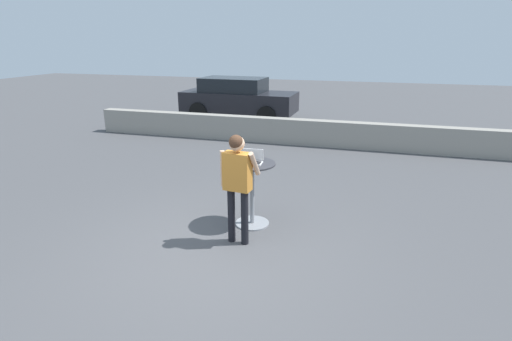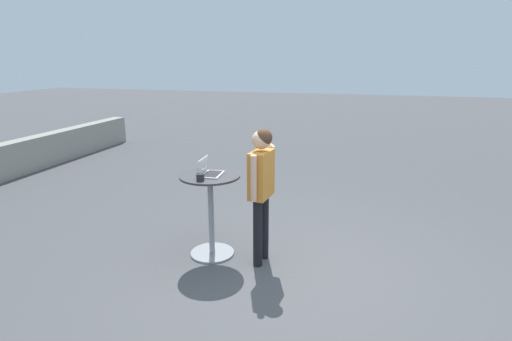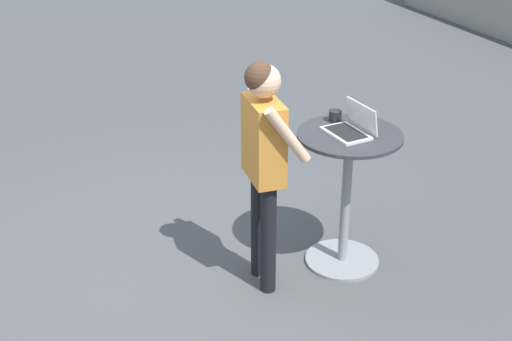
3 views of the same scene
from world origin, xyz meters
name	(u,v)px [view 1 (image 1 of 3)]	position (x,y,z in m)	size (l,w,h in m)	color
ground_plane	(212,256)	(0.00, 0.00, 0.00)	(50.00, 50.00, 0.00)	#4C4C4F
pavement_kerb	(298,132)	(0.00, 6.52, 0.36)	(12.64, 0.35, 0.72)	gray
cafe_table	(252,187)	(0.24, 1.15, 0.64)	(0.74, 0.74, 1.05)	gray
laptop	(252,160)	(0.24, 1.16, 1.10)	(0.35, 0.28, 0.21)	silver
coffee_mug	(238,159)	(0.00, 1.17, 1.09)	(0.12, 0.09, 0.08)	#232328
standing_person	(237,176)	(0.22, 0.50, 1.05)	(0.55, 0.34, 1.65)	black
parked_car_near_street	(238,98)	(-2.85, 9.60, 0.79)	(4.27, 1.86, 1.53)	black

